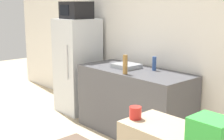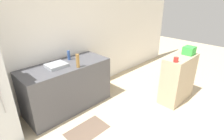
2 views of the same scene
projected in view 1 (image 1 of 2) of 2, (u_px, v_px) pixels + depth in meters
wall_back at (159, 41)px, 4.42m from camera, size 8.00×0.06×2.60m
refrigerator at (78, 66)px, 5.28m from camera, size 0.61×0.64×1.58m
microwave at (76, 10)px, 5.09m from camera, size 0.44×0.41×0.28m
counter at (134, 102)px, 4.38m from camera, size 1.68×0.71×0.93m
sink_basin at (126, 66)px, 4.40m from camera, size 0.35×0.30×0.06m
bottle_tall at (125, 65)px, 4.00m from camera, size 0.06×0.06×0.25m
bottle_short at (154, 64)px, 4.23m from camera, size 0.06×0.06×0.19m
basket at (211, 132)px, 1.83m from camera, size 0.23×0.21×0.17m
jar at (135, 113)px, 2.26m from camera, size 0.09×0.09×0.09m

